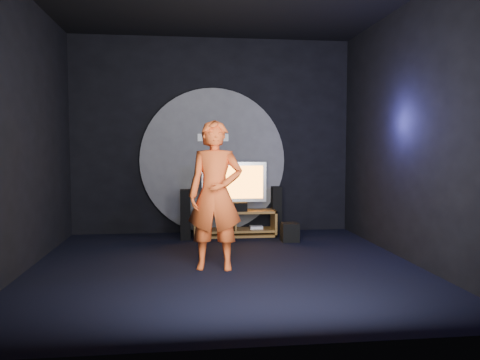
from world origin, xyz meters
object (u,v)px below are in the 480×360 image
at_px(player, 215,195).
at_px(tower_speaker_left, 185,215).
at_px(tower_speaker_right, 276,210).
at_px(media_console, 235,225).
at_px(subwoofer, 290,232).
at_px(tv, 234,184).

bearing_deg(player, tower_speaker_left, 108.92).
bearing_deg(tower_speaker_left, tower_speaker_right, 14.05).
xyz_separation_m(media_console, tower_speaker_right, (0.77, 0.19, 0.23)).
xyz_separation_m(subwoofer, player, (-1.33, -1.58, 0.79)).
relative_size(tv, tower_speaker_right, 1.34).
bearing_deg(subwoofer, tv, 142.93).
distance_m(tv, player, 2.28).
bearing_deg(tower_speaker_right, tower_speaker_left, -165.95).
relative_size(tv, player, 0.60).
relative_size(tower_speaker_left, tower_speaker_right, 1.00).
bearing_deg(tower_speaker_right, media_console, -165.96).
distance_m(media_console, tv, 0.72).
bearing_deg(tv, subwoofer, -37.07).
height_order(tower_speaker_right, subwoofer, tower_speaker_right).
bearing_deg(tv, tower_speaker_left, -161.68).
xyz_separation_m(tv, tower_speaker_right, (0.78, 0.13, -0.49)).
height_order(tv, tower_speaker_right, tv).
bearing_deg(tv, media_console, -84.08).
height_order(tv, tower_speaker_left, tv).
relative_size(tower_speaker_right, player, 0.45).
relative_size(tower_speaker_left, player, 0.45).
distance_m(media_console, player, 2.34).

